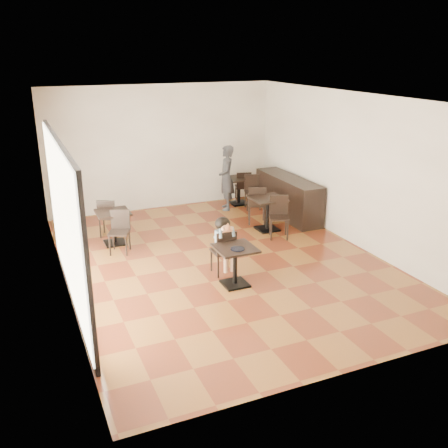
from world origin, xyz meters
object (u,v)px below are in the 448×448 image
chair_mid_b (279,218)px  cafe_table_back (239,191)px  child (223,246)px  cafe_table_left (114,228)px  cafe_table_mid (267,214)px  chair_left_b (119,233)px  child_chair (223,251)px  adult_patron (226,178)px  chair_back_b (253,193)px  chair_left_a (109,217)px  chair_back_a (243,187)px  chair_mid_a (257,204)px  child_table (235,266)px

chair_mid_b → cafe_table_back: bearing=108.2°
child → cafe_table_left: size_ratio=1.50×
cafe_table_back → cafe_table_mid: bearing=-97.2°
chair_left_b → cafe_table_back: bearing=54.6°
child_chair → cafe_table_back: size_ratio=1.19×
chair_left_b → adult_patron: bearing=54.5°
chair_mid_b → chair_back_b: chair_mid_b is taller
child → chair_mid_b: size_ratio=1.17×
child_chair → chair_left_a: (-1.57, 2.87, 0.00)m
chair_mid_b → chair_back_a: 2.81m
chair_mid_b → adult_patron: bearing=119.4°
adult_patron → cafe_table_left: adult_patron is taller
chair_mid_b → chair_back_b: bearing=102.9°
chair_mid_a → chair_left_b: chair_mid_a is taller
chair_mid_a → chair_left_b: 3.51m
chair_mid_a → chair_back_b: bearing=-87.7°
child → cafe_table_mid: (1.89, 1.79, -0.16)m
child_table → chair_left_a: 3.76m
child_table → chair_mid_a: size_ratio=0.78×
adult_patron → cafe_table_mid: bearing=23.5°
chair_mid_b → child_chair: bearing=-122.9°
chair_mid_a → child_table: bearing=80.7°
cafe_table_left → cafe_table_back: 4.07m
child → adult_patron: adult_patron is taller
cafe_table_mid → chair_back_b: bearing=75.3°
cafe_table_left → chair_mid_b: bearing=-17.4°
chair_mid_a → child: bearing=75.0°
cafe_table_back → chair_mid_a: (-0.27, -1.61, 0.10)m
adult_patron → chair_mid_b: adult_patron is taller
child_chair → chair_mid_b: bearing=-146.8°
adult_patron → cafe_table_back: adult_patron is taller
child → chair_left_a: size_ratio=1.25×
cafe_table_left → chair_left_b: 0.56m
cafe_table_left → chair_left_b: bearing=-90.0°
cafe_table_back → chair_left_b: bearing=-149.8°
child_table → chair_mid_b: 2.60m
child_table → adult_patron: 4.53m
chair_mid_a → chair_back_a: bearing=-80.2°
child → chair_left_b: child is taller
child_chair → chair_left_a: size_ratio=0.99×
child_chair → chair_mid_a: size_ratio=0.93×
cafe_table_back → chair_left_b: chair_left_b is taller
chair_back_a → chair_mid_b: bearing=97.8°
chair_mid_a → adult_patron: bearing=-56.1°
child_table → chair_left_b: chair_left_b is taller
cafe_table_back → chair_mid_a: bearing=-99.6°
cafe_table_mid → cafe_table_back: (0.27, 2.16, -0.02)m
child → chair_mid_a: size_ratio=1.17×
chair_back_a → chair_left_a: bearing=32.8°
chair_left_a → adult_patron: bearing=-142.2°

